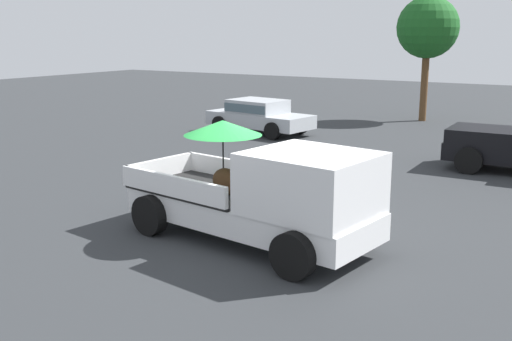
% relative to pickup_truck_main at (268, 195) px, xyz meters
% --- Properties ---
extents(ground_plane, '(80.00, 80.00, 0.00)m').
position_rel_pickup_truck_main_xyz_m(ground_plane, '(-0.45, 0.08, -0.99)').
color(ground_plane, '#2D3033').
extents(pickup_truck_main, '(5.26, 2.82, 2.31)m').
position_rel_pickup_truck_main_xyz_m(pickup_truck_main, '(0.00, 0.00, 0.00)').
color(pickup_truck_main, black).
rests_on(pickup_truck_main, ground).
extents(parked_sedan_near, '(4.51, 2.45, 1.33)m').
position_rel_pickup_truck_main_xyz_m(parked_sedan_near, '(-6.90, 11.10, -0.25)').
color(parked_sedan_near, black).
rests_on(parked_sedan_near, ground).
extents(tree_by_lot, '(2.71, 2.71, 5.50)m').
position_rel_pickup_truck_main_xyz_m(tree_by_lot, '(-2.35, 17.95, 3.11)').
color(tree_by_lot, brown).
rests_on(tree_by_lot, ground).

